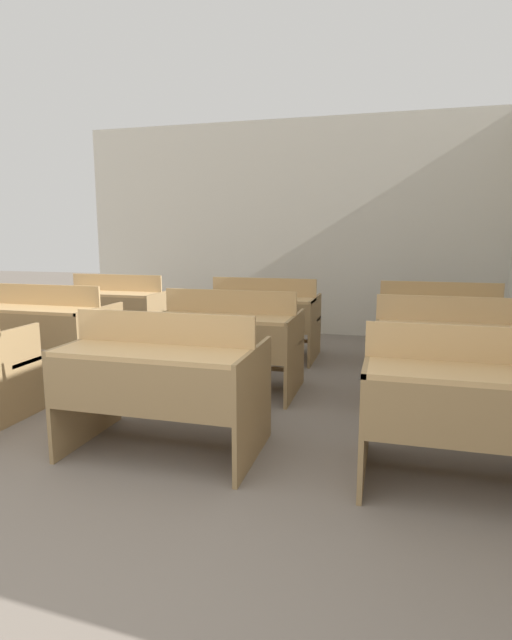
# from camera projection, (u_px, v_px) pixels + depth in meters

# --- Properties ---
(wall_back) EXTENTS (5.92, 0.06, 2.93)m
(wall_back) POSITION_uv_depth(u_px,v_px,m) (285.00, 229.00, 6.97)
(wall_back) COLOR beige
(wall_back) RESTS_ON ground_plane
(bench_front_center) EXTENTS (1.20, 0.80, 0.90)m
(bench_front_center) POSITION_uv_depth(u_px,v_px,m) (163.00, 380.00, 3.14)
(bench_front_center) COLOR #95764C
(bench_front_center) RESTS_ON ground_plane
(bench_front_right) EXTENTS (1.20, 0.80, 0.90)m
(bench_front_right) POSITION_uv_depth(u_px,v_px,m) (477.00, 405.00, 2.68)
(bench_front_right) COLOR #94754B
(bench_front_right) RESTS_ON ground_plane
(bench_second_left) EXTENTS (1.20, 0.80, 0.90)m
(bench_second_left) POSITION_uv_depth(u_px,v_px,m) (46.00, 328.00, 4.87)
(bench_second_left) COLOR #93754B
(bench_second_left) RESTS_ON ground_plane
(bench_second_center) EXTENTS (1.20, 0.80, 0.90)m
(bench_second_center) POSITION_uv_depth(u_px,v_px,m) (229.00, 339.00, 4.40)
(bench_second_center) COLOR #93744A
(bench_second_center) RESTS_ON ground_plane
(bench_second_right) EXTENTS (1.20, 0.80, 0.90)m
(bench_second_right) POSITION_uv_depth(u_px,v_px,m) (452.00, 351.00, 3.93)
(bench_second_right) COLOR #9A7C52
(bench_second_right) RESTS_ON ground_plane
(bench_third_left) EXTENTS (1.20, 0.80, 0.90)m
(bench_third_left) POSITION_uv_depth(u_px,v_px,m) (117.00, 309.00, 6.12)
(bench_third_left) COLOR #9A7B51
(bench_third_left) RESTS_ON ground_plane
(bench_third_center) EXTENTS (1.20, 0.80, 0.90)m
(bench_third_center) POSITION_uv_depth(u_px,v_px,m) (263.00, 316.00, 5.62)
(bench_third_center) COLOR #93754B
(bench_third_center) RESTS_ON ground_plane
(bench_third_right) EXTENTS (1.20, 0.80, 0.90)m
(bench_third_right) POSITION_uv_depth(u_px,v_px,m) (438.00, 323.00, 5.15)
(bench_third_right) COLOR olive
(bench_third_right) RESTS_ON ground_plane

